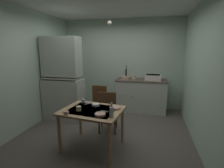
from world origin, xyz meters
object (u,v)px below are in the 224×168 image
Objects in this scene: sink_basin at (153,77)px; mixing_bowl_counter at (125,78)px; chair_far_side at (108,111)px; chair_by_counter at (101,100)px; mug_tall at (66,113)px; dining_table at (92,115)px; hutch_cabinet at (63,82)px; glass_bottle at (112,112)px; hand_pump at (126,73)px; serving_bowl_wide at (115,108)px.

mixing_bowl_counter is at bearing -176.28° from sink_basin.
chair_by_counter is at bearing 116.01° from chair_far_side.
dining_table is at bearing 43.37° from mug_tall.
chair_far_side is (-0.15, -1.45, -0.48)m from mixing_bowl_counter.
mixing_bowl_counter is 3.05× the size of mug_tall.
mixing_bowl_counter is at bearing 33.91° from hutch_cabinet.
mixing_bowl_counter is at bearing 84.11° from chair_far_side.
chair_by_counter is (-0.27, 1.43, -0.17)m from dining_table.
hutch_cabinet is 8.75× the size of glass_bottle.
glass_bottle is (0.15, -2.44, -0.27)m from hand_pump.
chair_far_side reaches higher than serving_bowl_wide.
mug_tall is 0.32× the size of glass_bottle.
hutch_cabinet reaches higher than chair_far_side.
hand_pump reaches higher than mixing_bowl_counter.
hand_pump is 1.12m from chair_by_counter.
hutch_cabinet is at bearing -155.26° from sink_basin.
hutch_cabinet is 27.29× the size of mug_tall.
dining_table is (1.17, -1.12, -0.33)m from hutch_cabinet.
chair_far_side is at bearing 118.49° from serving_bowl_wide.
chair_by_counter is at bearing 87.97° from mug_tall.
sink_basin is at bearing 24.74° from hutch_cabinet.
mug_tall is (-0.45, -0.95, 0.28)m from chair_far_side.
serving_bowl_wide is at bearing -107.75° from sink_basin.
mug_tall is (-0.60, -2.50, -0.33)m from hand_pump.
hand_pump is at bearing 84.40° from chair_far_side.
hutch_cabinet is 1.46m from chair_far_side.
mixing_bowl_counter is (-0.77, -0.05, -0.04)m from sink_basin.
mug_tall is at bearing -148.47° from serving_bowl_wide.
sink_basin is 1.84m from chair_far_side.
chair_far_side is 1.09m from mug_tall.
chair_far_side is at bearing -95.89° from mixing_bowl_counter.
glass_bottle is at bearing -86.39° from mixing_bowl_counter.
chair_by_counter reaches higher than mug_tall.
mug_tall is 0.75m from glass_bottle.
dining_table is at bearing -161.51° from serving_bowl_wide.
chair_by_counter is at bearing -125.46° from hand_pump.
hutch_cabinet is 11.17× the size of serving_bowl_wide.
sink_basin is (2.21, 1.02, 0.03)m from hutch_cabinet.
glass_bottle is at bearing -104.55° from sink_basin.
dining_table is 1.47m from chair_by_counter.
mixing_bowl_counter is (-0.00, -0.10, -0.13)m from hand_pump.
hutch_cabinet is at bearing -143.60° from hand_pump.
mixing_bowl_counter is 0.98× the size of glass_bottle.
glass_bottle is at bearing 4.81° from mug_tall.
hand_pump is (1.44, 1.06, 0.13)m from hutch_cabinet.
chair_by_counter is at bearing 18.76° from hutch_cabinet.
serving_bowl_wide is 2.44× the size of mug_tall.
mixing_bowl_counter is at bearing -91.13° from hand_pump.
mug_tall is (0.84, -1.44, -0.21)m from hutch_cabinet.
glass_bottle is at bearing -71.46° from chair_far_side.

